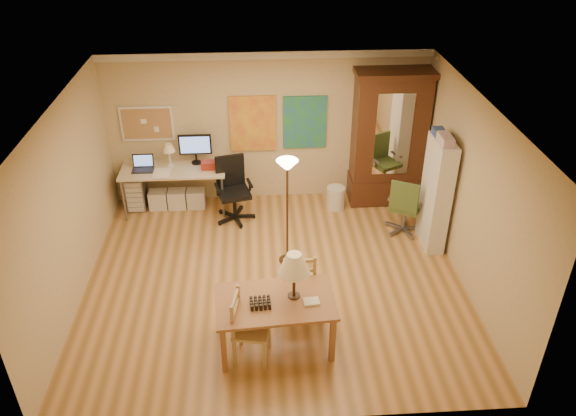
{
  "coord_description": "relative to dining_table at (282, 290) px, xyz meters",
  "views": [
    {
      "loc": [
        -0.22,
        -6.58,
        5.22
      ],
      "look_at": [
        0.22,
        0.3,
        1.04
      ],
      "focal_mm": 35.0,
      "sensor_mm": 36.0,
      "label": 1
    }
  ],
  "objects": [
    {
      "name": "corkboard",
      "position": [
        -2.09,
        3.78,
        0.64
      ],
      "size": [
        0.9,
        0.04,
        0.62
      ],
      "primitive_type": "cube",
      "color": "tan",
      "rests_on": "floor"
    },
    {
      "name": "ladder_chair_left",
      "position": [
        -0.41,
        -0.21,
        -0.41
      ],
      "size": [
        0.5,
        0.51,
        0.96
      ],
      "color": "#9E8148",
      "rests_on": "floor"
    },
    {
      "name": "armoire",
      "position": [
        2.05,
        3.55,
        0.2
      ],
      "size": [
        1.32,
        0.63,
        2.42
      ],
      "color": "#361E0E",
      "rests_on": "floor"
    },
    {
      "name": "art_panel_left",
      "position": [
        -0.29,
        3.78,
        0.59
      ],
      "size": [
        0.8,
        0.04,
        1.0
      ],
      "primitive_type": "cube",
      "color": "yellow",
      "rests_on": "floor"
    },
    {
      "name": "office_chair_green",
      "position": [
        2.15,
        2.45,
        -0.59
      ],
      "size": [
        0.62,
        0.63,
        1.02
      ],
      "color": "slate",
      "rests_on": "floor"
    },
    {
      "name": "office_chair_black",
      "position": [
        -0.66,
        3.06,
        -0.56
      ],
      "size": [
        0.69,
        0.69,
        1.12
      ],
      "color": "black",
      "rests_on": "floor"
    },
    {
      "name": "wastebin",
      "position": [
        1.13,
        3.29,
        -0.66
      ],
      "size": [
        0.33,
        0.33,
        0.41
      ],
      "primitive_type": "cylinder",
      "color": "silver",
      "rests_on": "floor"
    },
    {
      "name": "crown_molding",
      "position": [
        -0.04,
        3.77,
        1.78
      ],
      "size": [
        5.5,
        0.08,
        0.12
      ],
      "primitive_type": "cube",
      "color": "white",
      "rests_on": "floor"
    },
    {
      "name": "art_panel_right",
      "position": [
        0.61,
        3.78,
        0.59
      ],
      "size": [
        0.75,
        0.04,
        0.95
      ],
      "primitive_type": "cube",
      "color": "teal",
      "rests_on": "floor"
    },
    {
      "name": "drawer_cart",
      "position": [
        -2.39,
        3.51,
        -0.53
      ],
      "size": [
        0.33,
        0.39,
        0.65
      ],
      "color": "slate",
      "rests_on": "floor"
    },
    {
      "name": "torchiere_lamp",
      "position": [
        0.17,
        1.75,
        0.53
      ],
      "size": [
        0.32,
        0.32,
        1.73
      ],
      "color": "#46301C",
      "rests_on": "floor"
    },
    {
      "name": "floor",
      "position": [
        -0.04,
        1.31,
        -0.86
      ],
      "size": [
        5.5,
        5.5,
        0.0
      ],
      "primitive_type": "plane",
      "color": "olive",
      "rests_on": "ground"
    },
    {
      "name": "computer_desk",
      "position": [
        -1.65,
        3.47,
        -0.36
      ],
      "size": [
        1.79,
        0.78,
        1.35
      ],
      "color": "tan",
      "rests_on": "floor"
    },
    {
      "name": "dining_table",
      "position": [
        0.0,
        0.0,
        0.0
      ],
      "size": [
        1.5,
        0.97,
        1.36
      ],
      "color": "brown",
      "rests_on": "floor"
    },
    {
      "name": "ladder_chair_back",
      "position": [
        0.25,
        0.64,
        -0.41
      ],
      "size": [
        0.47,
        0.45,
        0.97
      ],
      "color": "#9E8148",
      "rests_on": "floor"
    },
    {
      "name": "bookshelf",
      "position": [
        2.5,
        2.1,
        0.04
      ],
      "size": [
        0.27,
        0.73,
        1.82
      ],
      "color": "white",
      "rests_on": "floor"
    }
  ]
}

